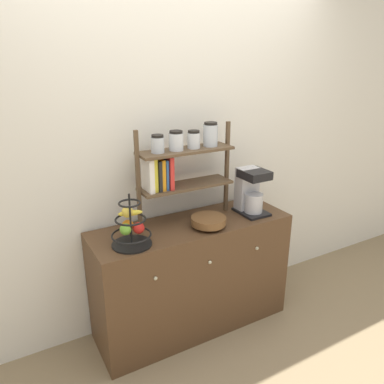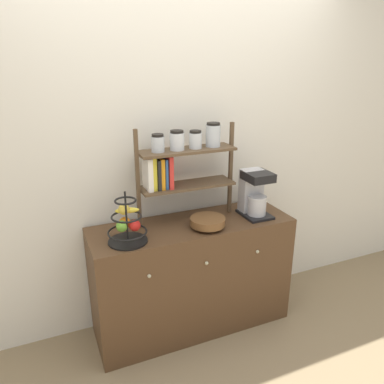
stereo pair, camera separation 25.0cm
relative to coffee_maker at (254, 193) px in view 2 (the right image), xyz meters
The scene contains 7 objects.
ground_plane 1.12m from the coffee_maker, 156.17° to the right, with size 12.00×12.00×0.00m, color #847051.
wall_back 0.64m from the coffee_maker, 147.71° to the left, with size 7.00×0.05×2.60m, color silver.
sideboard 0.75m from the coffee_maker, behind, with size 1.42×0.48×0.83m.
coffee_maker is the anchor object (origin of this frame).
fruit_stand 0.95m from the coffee_maker, behind, with size 0.25×0.25×0.33m.
wooden_bowl 0.43m from the coffee_maker, 169.38° to the right, with size 0.24×0.24×0.07m.
shelf_hutch 0.61m from the coffee_maker, 168.16° to the left, with size 0.71×0.20×0.67m.
Camera 2 is at (-0.93, -1.94, 1.91)m, focal length 35.00 mm.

